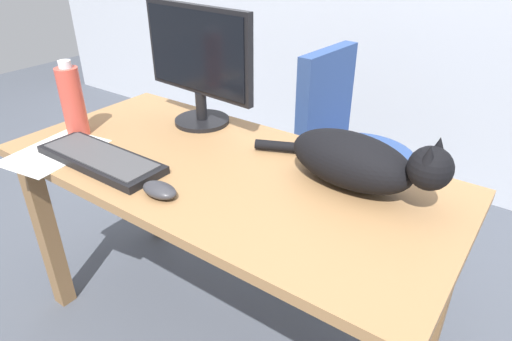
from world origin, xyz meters
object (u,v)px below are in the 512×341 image
object	(u,v)px
cat	(358,161)
water_bottle	(72,101)
keyboard	(101,159)
computer_mouse	(160,190)
monitor	(198,62)
office_chair	(347,176)

from	to	relation	value
cat	water_bottle	world-z (taller)	water_bottle
cat	water_bottle	distance (m)	0.96
keyboard	water_bottle	bearing A→B (deg)	159.27
cat	computer_mouse	bearing A→B (deg)	-139.14
keyboard	computer_mouse	world-z (taller)	computer_mouse
monitor	keyboard	world-z (taller)	monitor
computer_mouse	office_chair	bearing A→B (deg)	80.38
keyboard	computer_mouse	xyz separation A→B (m)	(0.29, -0.03, 0.00)
keyboard	water_bottle	world-z (taller)	water_bottle
monitor	water_bottle	size ratio (longest dim) A/B	1.86
office_chair	keyboard	size ratio (longest dim) A/B	2.09
cat	computer_mouse	world-z (taller)	cat
office_chair	water_bottle	xyz separation A→B (m)	(-0.68, -0.79, 0.43)
keyboard	cat	distance (m)	0.77
office_chair	cat	bearing A→B (deg)	-65.54
office_chair	water_bottle	world-z (taller)	water_bottle
monitor	computer_mouse	xyz separation A→B (m)	(0.25, -0.45, -0.21)
cat	office_chair	bearing A→B (deg)	114.46
keyboard	computer_mouse	distance (m)	0.29
office_chair	computer_mouse	xyz separation A→B (m)	(-0.15, -0.91, 0.33)
monitor	computer_mouse	bearing A→B (deg)	-60.98
keyboard	cat	world-z (taller)	cat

